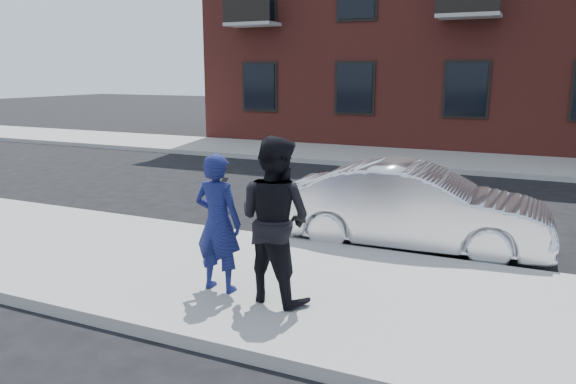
% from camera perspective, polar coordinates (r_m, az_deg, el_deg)
% --- Properties ---
extents(ground, '(100.00, 100.00, 0.00)m').
position_cam_1_polar(ground, '(7.37, 2.02, -9.85)').
color(ground, black).
rests_on(ground, ground).
extents(near_sidewalk, '(50.00, 3.50, 0.15)m').
position_cam_1_polar(near_sidewalk, '(7.13, 1.23, -9.98)').
color(near_sidewalk, '#989690').
rests_on(near_sidewalk, ground).
extents(near_curb, '(50.00, 0.10, 0.15)m').
position_cam_1_polar(near_curb, '(8.71, 6.02, -5.88)').
color(near_curb, '#999691').
rests_on(near_curb, ground).
extents(far_sidewalk, '(50.00, 3.50, 0.15)m').
position_cam_1_polar(far_sidewalk, '(17.95, 16.17, 3.04)').
color(far_sidewalk, '#989690').
rests_on(far_sidewalk, ground).
extents(far_curb, '(50.00, 0.10, 0.15)m').
position_cam_1_polar(far_curb, '(16.20, 15.16, 2.16)').
color(far_curb, '#999691').
rests_on(far_curb, ground).
extents(silver_sedan, '(4.15, 1.61, 1.35)m').
position_cam_1_polar(silver_sedan, '(9.03, 12.76, -1.52)').
color(silver_sedan, silver).
rests_on(silver_sedan, ground).
extents(man_hoodie, '(0.62, 0.49, 1.68)m').
position_cam_1_polar(man_hoodie, '(6.76, -7.14, -3.12)').
color(man_hoodie, navy).
rests_on(man_hoodie, near_sidewalk).
extents(man_peacoat, '(1.06, 0.90, 1.92)m').
position_cam_1_polar(man_peacoat, '(6.40, -1.35, -2.81)').
color(man_peacoat, black).
rests_on(man_peacoat, near_sidewalk).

